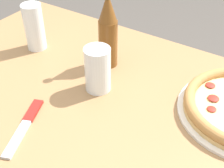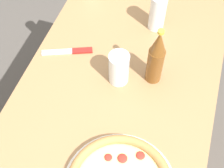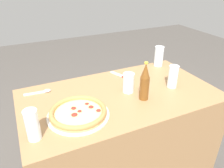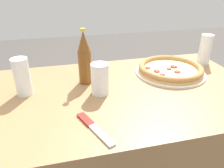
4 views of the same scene
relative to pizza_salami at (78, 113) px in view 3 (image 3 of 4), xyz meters
name	(u,v)px [view 3 (image 3 of 4)]	position (x,y,z in m)	size (l,w,h in m)	color
table	(119,141)	(-0.31, -0.11, -0.41)	(1.23, 0.68, 0.78)	#997047
pizza_salami	(78,113)	(0.00, 0.00, 0.00)	(0.33, 0.33, 0.04)	silver
glass_mango_juice	(33,126)	(0.24, 0.08, 0.05)	(0.06, 0.06, 0.15)	white
glass_red_wine	(173,78)	(-0.66, -0.05, 0.05)	(0.06, 0.06, 0.15)	white
glass_water	(128,83)	(-0.37, -0.11, 0.04)	(0.07, 0.07, 0.13)	white
glass_iced_tea	(159,57)	(-0.79, -0.38, 0.05)	(0.07, 0.07, 0.16)	white
beer_bottle	(145,82)	(-0.41, 0.00, 0.09)	(0.06, 0.06, 0.24)	brown
knife	(122,76)	(-0.43, -0.33, -0.02)	(0.09, 0.19, 0.01)	maroon
spoon	(42,92)	(0.13, -0.34, -0.01)	(0.17, 0.04, 0.02)	silver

